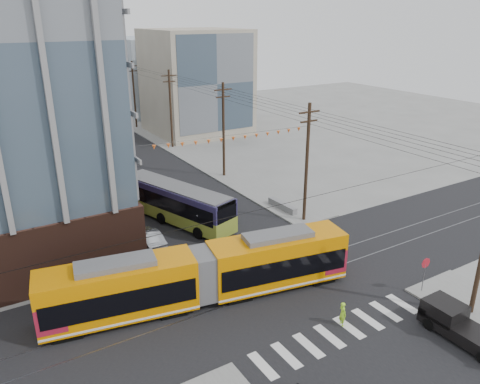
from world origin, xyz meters
The scene contains 13 objects.
ground centered at (0.00, 0.00, 0.00)m, with size 160.00×160.00×0.00m, color slate.
bg_bldg_ne_near centered at (16.00, 48.00, 8.00)m, with size 14.00×14.00×16.00m, color gray.
bg_bldg_ne_far centered at (18.00, 68.00, 7.00)m, with size 16.00×16.00×14.00m, color #8C99A5.
utility_pole_far centered at (8.50, 56.00, 5.50)m, with size 0.30×0.30×11.00m, color black.
streetcar centered at (-5.51, 4.29, 1.97)m, with size 20.48×2.88×3.95m, color #D27800, non-canonical shape.
city_bus centered at (-1.61, 17.24, 1.79)m, with size 2.74×12.67×3.59m, color #28224B, non-canonical shape.
pickup_truck centered at (5.67, -7.41, 0.89)m, with size 1.87×5.24×1.78m, color black, non-canonical shape.
parked_car_silver centered at (-5.74, 13.64, 0.74)m, with size 1.56×4.47×1.47m, color #919599.
parked_car_white centered at (-5.90, 18.73, 0.63)m, with size 1.76×4.33×1.26m, color silver.
parked_car_grey centered at (-5.24, 24.04, 0.58)m, with size 1.94×4.21×1.17m, color #5A5A5B.
pedestrian centered at (0.60, -2.55, 0.81)m, with size 0.59×0.39×1.62m, color #A5EC29.
stop_sign centered at (7.83, -2.73, 1.25)m, with size 0.76×0.76×2.51m, color #A91522, non-canonical shape.
jersey_barrier centered at (8.30, 14.09, 0.39)m, with size 0.87×3.85×0.77m, color #606060.
Camera 1 is at (-17.42, -19.84, 18.01)m, focal length 35.00 mm.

